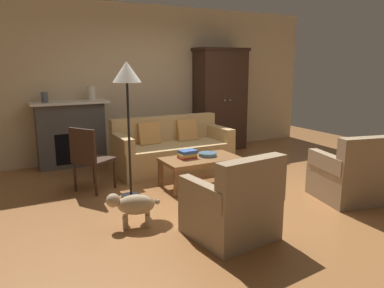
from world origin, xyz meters
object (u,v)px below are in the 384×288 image
(armchair_near_right, at_px, (351,177))
(mantel_vase_slate, at_px, (45,97))
(fireplace, at_px, (71,133))
(side_chair_wooden, at_px, (89,156))
(couch, at_px, (172,150))
(book_stack, at_px, (187,154))
(dog, at_px, (133,205))
(mantel_vase_cream, at_px, (92,93))
(armchair_near_left, at_px, (233,208))
(armoire, at_px, (220,100))
(coffee_table, at_px, (200,161))
(fruit_bowl, at_px, (208,154))
(floor_lamp, at_px, (127,80))

(armchair_near_right, bearing_deg, mantel_vase_slate, 133.42)
(fireplace, distance_m, mantel_vase_slate, 0.74)
(fireplace, height_order, armchair_near_right, fireplace)
(fireplace, height_order, side_chair_wooden, fireplace)
(fireplace, distance_m, couch, 1.76)
(book_stack, bearing_deg, dog, -141.15)
(mantel_vase_cream, distance_m, armchair_near_left, 3.71)
(armoire, height_order, mantel_vase_cream, armoire)
(coffee_table, xyz_separation_m, mantel_vase_slate, (-1.79, 1.98, 0.84))
(mantel_vase_cream, bearing_deg, fireplace, 177.30)
(fruit_bowl, xyz_separation_m, armchair_near_left, (-0.66, -1.61, -0.13))
(fireplace, bearing_deg, armoire, -1.51)
(mantel_vase_cream, relative_size, armchair_near_right, 0.26)
(fruit_bowl, bearing_deg, mantel_vase_slate, 134.85)
(fireplace, bearing_deg, dog, -88.21)
(couch, distance_m, mantel_vase_cream, 1.70)
(side_chair_wooden, height_order, floor_lamp, floor_lamp)
(dog, bearing_deg, fireplace, 91.79)
(floor_lamp, distance_m, dog, 1.60)
(armoire, relative_size, book_stack, 7.82)
(armoire, xyz_separation_m, floor_lamp, (-2.58, -1.88, 0.51))
(floor_lamp, xyz_separation_m, dog, (-0.28, -0.90, -1.29))
(armchair_near_right, xyz_separation_m, dog, (-2.74, 0.55, -0.07))
(armoire, distance_m, side_chair_wooden, 3.35)
(coffee_table, distance_m, floor_lamp, 1.56)
(coffee_table, height_order, floor_lamp, floor_lamp)
(fruit_bowl, bearing_deg, armchair_near_left, -112.19)
(side_chair_wooden, bearing_deg, armoire, 25.30)
(couch, distance_m, floor_lamp, 1.88)
(fruit_bowl, bearing_deg, couch, 96.93)
(coffee_table, bearing_deg, floor_lamp, 177.73)
(armchair_near_left, height_order, dog, armchair_near_left)
(coffee_table, relative_size, mantel_vase_cream, 4.59)
(armchair_near_left, bearing_deg, book_stack, 78.40)
(mantel_vase_cream, bearing_deg, fruit_bowl, -58.88)
(mantel_vase_slate, bearing_deg, couch, -28.12)
(armoire, relative_size, side_chair_wooden, 2.27)
(fireplace, bearing_deg, mantel_vase_slate, -177.30)
(floor_lamp, bearing_deg, armoire, 36.14)
(mantel_vase_slate, height_order, dog, mantel_vase_slate)
(fireplace, relative_size, armoire, 0.62)
(side_chair_wooden, bearing_deg, couch, 18.86)
(armchair_near_left, height_order, floor_lamp, floor_lamp)
(coffee_table, distance_m, book_stack, 0.22)
(fireplace, distance_m, mantel_vase_cream, 0.77)
(fireplace, bearing_deg, floor_lamp, -79.24)
(fireplace, height_order, mantel_vase_slate, mantel_vase_slate)
(couch, height_order, armchair_near_right, armchair_near_right)
(mantel_vase_slate, height_order, floor_lamp, floor_lamp)
(couch, xyz_separation_m, armchair_near_left, (-0.54, -2.59, -0.00))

